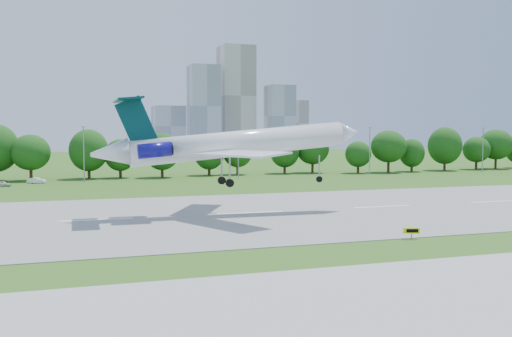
# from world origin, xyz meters

# --- Properties ---
(ground) EXTENTS (600.00, 600.00, 0.00)m
(ground) POSITION_xyz_m (0.00, 0.00, 0.00)
(ground) COLOR #305A17
(ground) RESTS_ON ground
(runway) EXTENTS (400.00, 45.00, 0.08)m
(runway) POSITION_xyz_m (0.00, 25.00, 0.04)
(runway) COLOR gray
(runway) RESTS_ON ground
(taxiway) EXTENTS (400.00, 23.00, 0.08)m
(taxiway) POSITION_xyz_m (0.00, -18.00, 0.04)
(taxiway) COLOR #ADADA8
(taxiway) RESTS_ON ground
(tree_line) EXTENTS (288.40, 8.40, 10.40)m
(tree_line) POSITION_xyz_m (0.00, 92.00, 6.19)
(tree_line) COLOR #382314
(tree_line) RESTS_ON ground
(light_poles) EXTENTS (175.90, 0.25, 12.19)m
(light_poles) POSITION_xyz_m (-2.50, 82.00, 6.34)
(light_poles) COLOR gray
(light_poles) RESTS_ON ground
(skyline) EXTENTS (127.00, 52.00, 80.00)m
(skyline) POSITION_xyz_m (100.16, 390.61, 30.46)
(skyline) COLOR #B2B2B7
(skyline) RESTS_ON ground
(airliner) EXTENTS (36.74, 26.74, 11.64)m
(airliner) POSITION_xyz_m (-3.35, 25.01, 9.37)
(airliner) COLOR white
(airliner) RESTS_ON ground
(taxi_sign_centre) EXTENTS (1.62, 0.68, 1.15)m
(taxi_sign_centre) POSITION_xyz_m (9.89, 2.20, 0.85)
(taxi_sign_centre) COLOR gray
(taxi_sign_centre) RESTS_ON ground
(service_vehicle_a) EXTENTS (3.93, 2.26, 1.22)m
(service_vehicle_a) POSITION_xyz_m (-29.82, 82.92, 0.61)
(service_vehicle_a) COLOR white
(service_vehicle_a) RESTS_ON ground
(service_vehicle_b) EXTENTS (3.42, 2.26, 1.08)m
(service_vehicle_b) POSITION_xyz_m (-35.81, 76.92, 0.54)
(service_vehicle_b) COLOR silver
(service_vehicle_b) RESTS_ON ground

